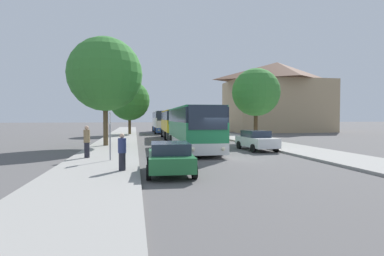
# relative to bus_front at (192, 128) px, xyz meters

# --- Properties ---
(ground_plane) EXTENTS (300.00, 300.00, 0.00)m
(ground_plane) POSITION_rel_bus_front_xyz_m (0.90, -4.58, -1.75)
(ground_plane) COLOR #565454
(ground_plane) RESTS_ON ground
(sidewalk_left) EXTENTS (4.00, 120.00, 0.15)m
(sidewalk_left) POSITION_rel_bus_front_xyz_m (-6.10, -4.58, -1.67)
(sidewalk_left) COLOR gray
(sidewalk_left) RESTS_ON ground_plane
(sidewalk_right) EXTENTS (4.00, 120.00, 0.15)m
(sidewalk_right) POSITION_rel_bus_front_xyz_m (7.90, -4.58, -1.67)
(sidewalk_right) COLOR gray
(sidewalk_right) RESTS_ON ground_plane
(building_right_background) EXTENTS (17.25, 11.42, 12.56)m
(building_right_background) POSITION_rel_bus_front_xyz_m (21.10, 28.30, 4.53)
(building_right_background) COLOR tan
(building_right_background) RESTS_ON ground_plane
(bus_front) EXTENTS (3.04, 10.93, 3.26)m
(bus_front) POSITION_rel_bus_front_xyz_m (0.00, 0.00, 0.00)
(bus_front) COLOR silver
(bus_front) RESTS_ON ground_plane
(bus_middle) EXTENTS (2.97, 11.08, 3.32)m
(bus_middle) POSITION_rel_bus_front_xyz_m (0.26, 12.92, 0.03)
(bus_middle) COLOR #2D2D2D
(bus_middle) RESTS_ON ground_plane
(bus_rear) EXTENTS (2.86, 11.69, 3.56)m
(bus_rear) POSITION_rel_bus_front_xyz_m (0.10, 27.88, 0.15)
(bus_rear) COLOR #2D519E
(bus_rear) RESTS_ON ground_plane
(parked_car_left_curb) EXTENTS (2.21, 4.10, 1.41)m
(parked_car_left_curb) POSITION_rel_bus_front_xyz_m (-2.79, -9.18, -1.01)
(parked_car_left_curb) COLOR #236B38
(parked_car_left_curb) RESTS_ON ground_plane
(parked_car_right_near) EXTENTS (2.11, 4.37, 1.52)m
(parked_car_right_near) POSITION_rel_bus_front_xyz_m (4.83, -0.77, -0.96)
(parked_car_right_near) COLOR silver
(parked_car_right_near) RESTS_ON ground_plane
(parked_car_right_far) EXTENTS (2.23, 4.63, 1.52)m
(parked_car_right_far) POSITION_rel_bus_front_xyz_m (4.98, 19.67, -0.95)
(parked_car_right_far) COLOR black
(parked_car_right_far) RESTS_ON ground_plane
(bus_stop_sign) EXTENTS (0.08, 0.45, 2.63)m
(bus_stop_sign) POSITION_rel_bus_front_xyz_m (-5.66, -5.30, 0.03)
(bus_stop_sign) COLOR gray
(bus_stop_sign) RESTS_ON sidewalk_left
(pedestrian_waiting_near) EXTENTS (0.36, 0.36, 1.65)m
(pedestrian_waiting_near) POSITION_rel_bus_front_xyz_m (-4.87, -8.73, -0.77)
(pedestrian_waiting_near) COLOR #23232D
(pedestrian_waiting_near) RESTS_ON sidewalk_left
(pedestrian_waiting_far) EXTENTS (0.36, 0.36, 1.89)m
(pedestrian_waiting_far) POSITION_rel_bus_front_xyz_m (-7.09, -3.98, -0.64)
(pedestrian_waiting_far) COLOR #23232D
(pedestrian_waiting_far) RESTS_ON sidewalk_left
(tree_left_near) EXTENTS (6.21, 6.21, 9.11)m
(tree_left_near) POSITION_rel_bus_front_xyz_m (-6.74, 3.91, 4.40)
(tree_left_near) COLOR brown
(tree_left_near) RESTS_ON sidewalk_left
(tree_left_far) EXTENTS (5.78, 5.78, 7.75)m
(tree_left_far) POSITION_rel_bus_front_xyz_m (-5.06, 21.78, 3.25)
(tree_left_far) COLOR #513D23
(tree_left_far) RESTS_ON sidewalk_left
(tree_right_near) EXTENTS (4.78, 4.78, 7.29)m
(tree_right_near) POSITION_rel_bus_front_xyz_m (7.61, 5.94, 3.29)
(tree_right_near) COLOR #47331E
(tree_right_near) RESTS_ON sidewalk_right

